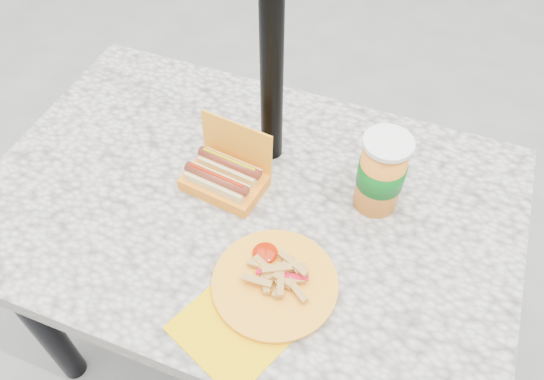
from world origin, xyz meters
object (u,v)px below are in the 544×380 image
(soda_cup, at_px, (381,173))
(umbrella_pole, at_px, (272,26))
(fries_plate, at_px, (272,285))
(hotdog_box, at_px, (225,176))

(soda_cup, bearing_deg, umbrella_pole, 167.49)
(umbrella_pole, bearing_deg, fries_plate, -68.72)
(umbrella_pole, xyz_separation_m, hotdog_box, (-0.06, -0.14, -0.32))
(hotdog_box, height_order, fries_plate, hotdog_box)
(umbrella_pole, bearing_deg, soda_cup, -12.51)
(hotdog_box, bearing_deg, umbrella_pole, 74.04)
(fries_plate, height_order, soda_cup, soda_cup)
(fries_plate, bearing_deg, soda_cup, 64.67)
(soda_cup, bearing_deg, fries_plate, -115.33)
(hotdog_box, relative_size, fries_plate, 0.54)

